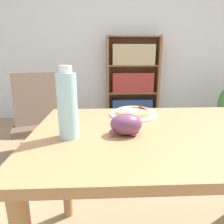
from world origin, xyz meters
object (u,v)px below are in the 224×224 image
Objects in this scene: pizza_on_plate at (134,113)px; grape_bunch at (126,124)px; drink_bottle at (67,105)px; bookshelf at (133,81)px; lounge_chair_near at (46,130)px.

grape_bunch is at bearing -105.12° from pizza_on_plate.
bookshelf is (0.64, 2.61, -0.21)m from drink_bottle.
lounge_chair_near is at bearing 110.31° from drink_bottle.
grape_bunch is at bearing -98.93° from bookshelf.
drink_bottle is at bearing -135.78° from pizza_on_plate.
bookshelf is at bearing 81.07° from grape_bunch.
grape_bunch is 0.15× the size of lounge_chair_near.
drink_bottle is 2.70m from bookshelf.
grape_bunch is at bearing 4.57° from drink_bottle.
drink_bottle is (-0.31, -0.30, 0.12)m from pizza_on_plate.
drink_bottle is 1.51m from lounge_chair_near.
drink_bottle is at bearing -103.78° from bookshelf.
lounge_chair_near is at bearing 119.11° from grape_bunch.
lounge_chair_near is 0.67× the size of bookshelf.
pizza_on_plate is 1.36m from lounge_chair_near.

